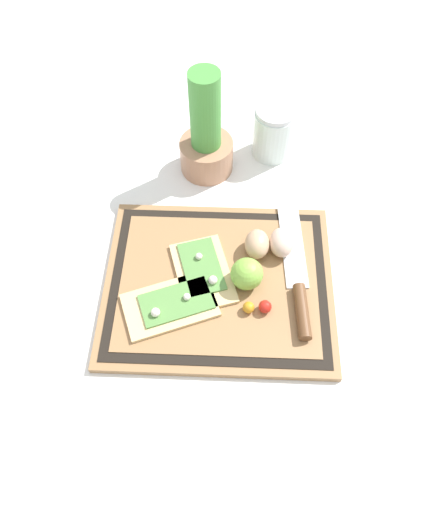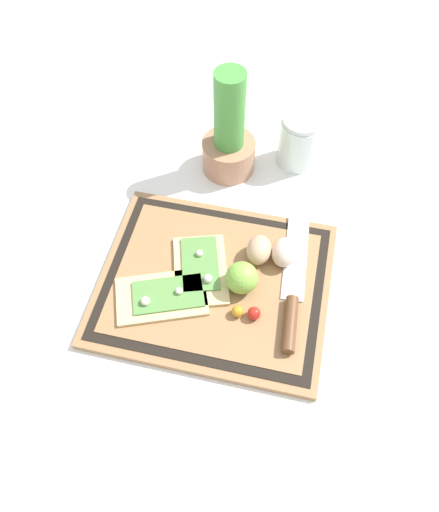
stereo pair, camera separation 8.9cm
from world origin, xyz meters
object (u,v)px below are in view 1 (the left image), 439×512
pizza_slice_far (203,272)px  sauce_jar (273,134)px  knife (299,289)px  egg_brown (257,244)px  herb_pot (206,139)px  pizza_slice_near (171,305)px  cherry_tomato_yellow (249,307)px  egg_pink (282,242)px  lime (247,272)px  cherry_tomato_red (265,307)px

pizza_slice_far → sauce_jar: 0.35m
knife → sauce_jar: 0.36m
egg_brown → herb_pot: herb_pot is taller
herb_pot → egg_brown: bearing=-65.0°
pizza_slice_far → egg_brown: egg_brown is taller
pizza_slice_near → cherry_tomato_yellow: 0.13m
pizza_slice_near → egg_brown: bearing=39.2°
pizza_slice_far → cherry_tomato_yellow: bearing=-41.1°
pizza_slice_far → egg_pink: 0.15m
egg_pink → lime: bearing=-132.0°
knife → egg_pink: (-0.03, 0.09, 0.01)m
pizza_slice_near → knife: (0.22, 0.04, 0.00)m
pizza_slice_far → sauce_jar: (0.13, 0.32, 0.03)m
egg_pink → pizza_slice_far: bearing=-158.0°
pizza_slice_far → knife: 0.17m
pizza_slice_near → pizza_slice_far: (0.05, 0.07, 0.00)m
knife → cherry_tomato_red: bearing=-146.6°
egg_pink → lime: 0.09m
cherry_tomato_red → sauce_jar: size_ratio=0.20×
egg_brown → herb_pot: (-0.10, 0.22, 0.04)m
cherry_tomato_yellow → sauce_jar: sauce_jar is taller
pizza_slice_near → egg_pink: 0.23m
knife → lime: lime is taller
pizza_slice_far → sauce_jar: bearing=68.1°
herb_pot → knife: bearing=-59.8°
pizza_slice_near → sauce_jar: bearing=65.2°
lime → herb_pot: 0.30m
egg_pink → herb_pot: bearing=124.4°
knife → sauce_jar: size_ratio=2.53×
knife → pizza_slice_far: bearing=169.9°
knife → herb_pot: (-0.18, 0.30, 0.06)m
egg_brown → cherry_tomato_yellow: egg_brown is taller
egg_pink → egg_brown: bearing=-173.1°
sauce_jar → lime: bearing=-98.9°
pizza_slice_near → herb_pot: herb_pot is taller
egg_brown → egg_pink: same height
cherry_tomato_red → herb_pot: 0.37m
herb_pot → cherry_tomato_red: bearing=-71.1°
herb_pot → sauce_jar: (0.14, 0.05, -0.03)m
egg_brown → egg_pink: size_ratio=1.00×
pizza_slice_far → egg_brown: (0.10, 0.05, 0.02)m
lime → pizza_slice_far: bearing=170.5°
pizza_slice_far → knife: size_ratio=0.58×
herb_pot → pizza_slice_near: bearing=-97.3°
pizza_slice_far → lime: size_ratio=2.92×
egg_brown → sauce_jar: sauce_jar is taller
pizza_slice_far → lime: bearing=-9.5°
pizza_slice_near → sauce_jar: sauce_jar is taller
pizza_slice_far → knife: (0.17, -0.03, 0.00)m
pizza_slice_near → lime: lime is taller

